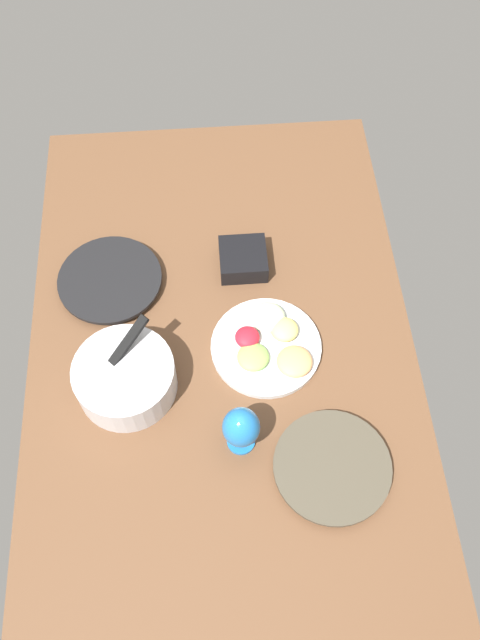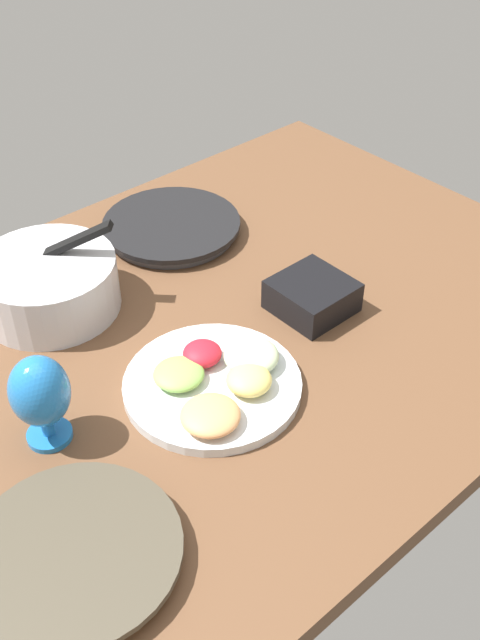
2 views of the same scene
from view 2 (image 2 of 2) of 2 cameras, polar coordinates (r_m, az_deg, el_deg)
ground_plane at (r=136.48cm, az=-3.88°, el=-2.36°), size 160.00×104.00×4.00cm
dinner_plate_left at (r=106.71cm, az=-12.31°, el=-16.85°), size 28.81×28.81×2.92cm
dinner_plate_right at (r=163.36cm, az=-5.18°, el=7.00°), size 29.46×29.46×3.01cm
mixing_bowl at (r=143.87cm, az=-14.28°, el=2.74°), size 25.85×25.85×17.16cm
fruit_platter at (r=124.83cm, az=-1.78°, el=-4.65°), size 29.73×29.73×5.48cm
hurricane_glass_blue at (r=115.98cm, az=-14.84°, el=-5.41°), size 9.15×9.15×15.94cm
square_bowl_black at (r=140.94cm, az=5.47°, el=1.94°), size 13.41×13.41×6.06cm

